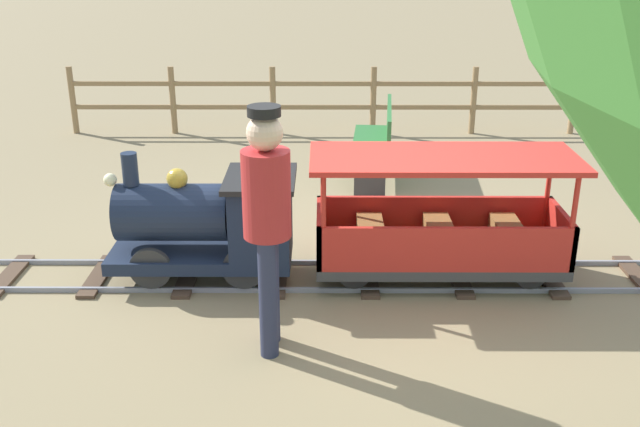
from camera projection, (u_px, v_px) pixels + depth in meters
ground_plane at (357, 278)px, 5.73m from camera, size 60.00×60.00×0.00m
track at (323, 276)px, 5.72m from camera, size 0.73×5.70×0.04m
locomotive at (212, 221)px, 5.55m from camera, size 0.69×1.45×0.99m
passenger_car at (440, 229)px, 5.57m from camera, size 0.79×2.00×0.97m
conductor_person at (267, 213)px, 4.43m from camera, size 0.30×0.30×1.62m
park_bench at (376, 143)px, 7.84m from camera, size 1.33×0.51×0.82m
fence_section at (323, 98)px, 9.64m from camera, size 0.08×6.78×0.90m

